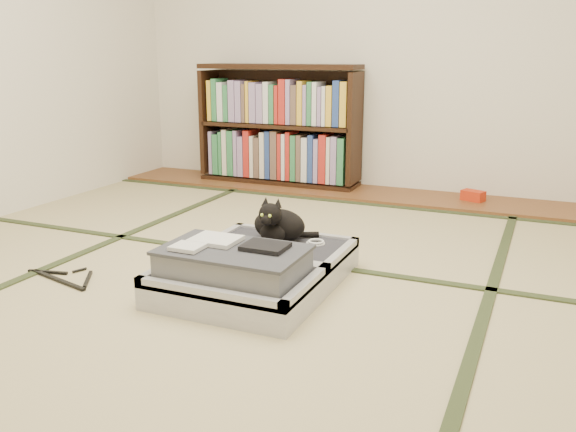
% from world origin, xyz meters
% --- Properties ---
extents(floor, '(4.50, 4.50, 0.00)m').
position_xyz_m(floor, '(0.00, 0.00, 0.00)').
color(floor, tan).
rests_on(floor, ground).
extents(wood_strip, '(4.00, 0.50, 0.02)m').
position_xyz_m(wood_strip, '(0.00, 2.00, 0.01)').
color(wood_strip, brown).
rests_on(wood_strip, ground).
extents(red_item, '(0.17, 0.14, 0.07)m').
position_xyz_m(red_item, '(0.72, 2.03, 0.06)').
color(red_item, red).
rests_on(red_item, wood_strip).
extents(tatami_borders, '(4.00, 4.50, 0.01)m').
position_xyz_m(tatami_borders, '(0.00, 0.49, 0.00)').
color(tatami_borders, '#2D381E').
rests_on(tatami_borders, ground).
extents(bookcase, '(1.26, 0.29, 0.92)m').
position_xyz_m(bookcase, '(-0.78, 2.07, 0.45)').
color(bookcase, black).
rests_on(bookcase, wood_strip).
extents(suitcase, '(0.66, 0.88, 0.26)m').
position_xyz_m(suitcase, '(0.03, 0.01, 0.09)').
color(suitcase, '#B5B5BA').
rests_on(suitcase, floor).
extents(cat, '(0.29, 0.30, 0.24)m').
position_xyz_m(cat, '(0.02, 0.30, 0.22)').
color(cat, black).
rests_on(cat, suitcase).
extents(cable_coil, '(0.09, 0.09, 0.02)m').
position_xyz_m(cable_coil, '(0.20, 0.34, 0.14)').
color(cable_coil, white).
rests_on(cable_coil, suitcase).
extents(hanger, '(0.41, 0.23, 0.01)m').
position_xyz_m(hanger, '(-0.82, -0.24, 0.01)').
color(hanger, black).
rests_on(hanger, floor).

